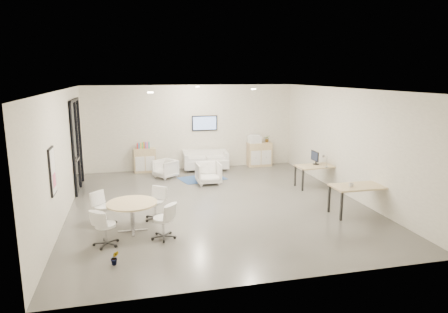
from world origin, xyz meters
TOP-DOWN VIEW (x-y plane):
  - room_shell at (0.00, 0.00)m, footprint 9.60×10.60m
  - glass_door at (-3.95, 2.51)m, footprint 0.09×1.90m
  - artwork at (-3.97, -1.60)m, footprint 0.05×0.54m
  - wall_tv at (0.50, 4.46)m, footprint 0.98×0.06m
  - ceiling_spots at (-0.20, 0.83)m, footprint 3.14×4.14m
  - sideboard_left at (-1.82, 4.27)m, footprint 0.80×0.41m
  - sideboard_right at (2.67, 4.25)m, footprint 0.94×0.46m
  - books at (-1.86, 4.27)m, footprint 0.46×0.14m
  - printer at (2.45, 4.25)m, footprint 0.50×0.42m
  - loveseat at (0.46, 4.07)m, footprint 1.74×0.96m
  - blue_rug at (0.09, 2.80)m, footprint 1.74×1.38m
  - armchair_left at (-1.15, 3.27)m, footprint 0.91×0.92m
  - armchair_right at (0.17, 2.12)m, footprint 0.78×0.73m
  - desk_rear at (3.53, 0.89)m, footprint 1.44×0.81m
  - desk_front at (3.43, -1.71)m, footprint 1.48×0.74m
  - monitor at (3.49, 1.04)m, footprint 0.20×0.50m
  - round_table at (-2.34, -1.54)m, footprint 1.16×1.16m
  - meeting_chairs at (-2.34, -1.54)m, footprint 2.14×2.14m
  - plant_cabinet at (2.99, 4.27)m, footprint 0.32×0.34m
  - plant_floor at (-2.70, -3.17)m, footprint 0.18×0.30m
  - cup at (3.13, -1.76)m, footprint 0.12×0.10m

SIDE VIEW (x-z plane):
  - blue_rug at x=0.09m, z-range 0.00..0.01m
  - plant_floor at x=-2.70m, z-range 0.00..0.13m
  - loveseat at x=0.46m, z-range 0.03..0.66m
  - armchair_left at x=-1.15m, z-range 0.00..0.70m
  - armchair_right at x=0.17m, z-range 0.00..0.79m
  - meeting_chairs at x=-2.34m, z-range 0.00..0.82m
  - sideboard_left at x=-1.82m, z-range 0.00..0.90m
  - sideboard_right at x=2.67m, z-range 0.00..0.94m
  - round_table at x=-2.34m, z-range 0.27..0.97m
  - desk_rear at x=3.53m, z-range 0.29..1.01m
  - desk_front at x=3.43m, z-range 0.31..1.08m
  - cup at x=3.13m, z-range 0.77..0.89m
  - monitor at x=3.49m, z-range 0.74..1.18m
  - books at x=-1.86m, z-range 0.90..1.12m
  - plant_cabinet at x=2.99m, z-range 0.94..1.15m
  - printer at x=2.45m, z-range 0.93..1.27m
  - glass_door at x=-3.95m, z-range 0.08..2.93m
  - artwork at x=-3.97m, z-range 1.03..2.07m
  - room_shell at x=0.00m, z-range -0.80..4.00m
  - wall_tv at x=0.50m, z-range 1.46..2.04m
  - ceiling_spots at x=-0.20m, z-range 3.17..3.20m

